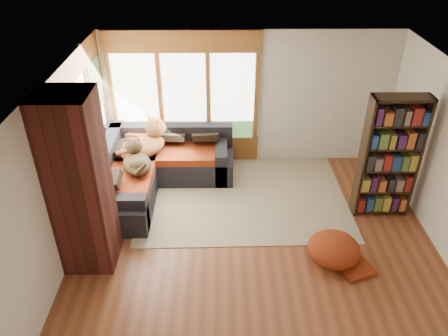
# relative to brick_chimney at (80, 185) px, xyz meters

# --- Properties ---
(floor) EXTENTS (5.50, 5.50, 0.00)m
(floor) POSITION_rel_brick_chimney_xyz_m (2.40, 0.35, -1.30)
(floor) COLOR brown
(floor) RESTS_ON ground
(ceiling) EXTENTS (5.50, 5.50, 0.00)m
(ceiling) POSITION_rel_brick_chimney_xyz_m (2.40, 0.35, 1.30)
(ceiling) COLOR white
(wall_back) EXTENTS (5.50, 0.04, 2.60)m
(wall_back) POSITION_rel_brick_chimney_xyz_m (2.40, 2.85, 0.00)
(wall_back) COLOR silver
(wall_back) RESTS_ON ground
(wall_front) EXTENTS (5.50, 0.04, 2.60)m
(wall_front) POSITION_rel_brick_chimney_xyz_m (2.40, -2.15, 0.00)
(wall_front) COLOR silver
(wall_front) RESTS_ON ground
(wall_left) EXTENTS (0.04, 5.00, 2.60)m
(wall_left) POSITION_rel_brick_chimney_xyz_m (-0.35, 0.35, 0.00)
(wall_left) COLOR silver
(wall_left) RESTS_ON ground
(windows_back) EXTENTS (2.82, 0.10, 1.90)m
(windows_back) POSITION_rel_brick_chimney_xyz_m (1.20, 2.82, 0.05)
(windows_back) COLOR brown
(windows_back) RESTS_ON wall_back
(windows_left) EXTENTS (0.10, 2.62, 1.90)m
(windows_left) POSITION_rel_brick_chimney_xyz_m (-0.32, 1.55, 0.05)
(windows_left) COLOR brown
(windows_left) RESTS_ON wall_left
(roller_blind) EXTENTS (0.03, 0.72, 0.90)m
(roller_blind) POSITION_rel_brick_chimney_xyz_m (-0.29, 2.38, 0.45)
(roller_blind) COLOR #597D4A
(roller_blind) RESTS_ON wall_left
(brick_chimney) EXTENTS (0.70, 0.70, 2.60)m
(brick_chimney) POSITION_rel_brick_chimney_xyz_m (0.00, 0.00, 0.00)
(brick_chimney) COLOR #471914
(brick_chimney) RESTS_ON ground
(sectional_sofa) EXTENTS (2.20, 2.20, 0.80)m
(sectional_sofa) POSITION_rel_brick_chimney_xyz_m (0.45, 2.05, -1.00)
(sectional_sofa) COLOR black
(sectional_sofa) RESTS_ON ground
(area_rug) EXTENTS (3.66, 2.82, 0.01)m
(area_rug) POSITION_rel_brick_chimney_xyz_m (2.26, 1.58, -1.29)
(area_rug) COLOR beige
(area_rug) RESTS_ON ground
(bookshelf) EXTENTS (0.90, 0.30, 2.09)m
(bookshelf) POSITION_rel_brick_chimney_xyz_m (4.54, 1.09, -0.25)
(bookshelf) COLOR black
(bookshelf) RESTS_ON ground
(pouf) EXTENTS (0.81, 0.81, 0.41)m
(pouf) POSITION_rel_brick_chimney_xyz_m (3.51, -0.08, -1.08)
(pouf) COLOR maroon
(pouf) RESTS_ON area_rug
(dog_tan) EXTENTS (1.04, 1.08, 0.53)m
(dog_tan) POSITION_rel_brick_chimney_xyz_m (0.53, 2.06, -0.49)
(dog_tan) COLOR brown
(dog_tan) RESTS_ON sectional_sofa
(dog_brindle) EXTENTS (0.65, 0.84, 0.42)m
(dog_brindle) POSITION_rel_brick_chimney_xyz_m (0.44, 1.54, -0.56)
(dog_brindle) COLOR black
(dog_brindle) RESTS_ON sectional_sofa
(throw_pillows) EXTENTS (1.98, 1.68, 0.45)m
(throw_pillows) POSITION_rel_brick_chimney_xyz_m (0.48, 2.20, -0.51)
(throw_pillows) COLOR black
(throw_pillows) RESTS_ON sectional_sofa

